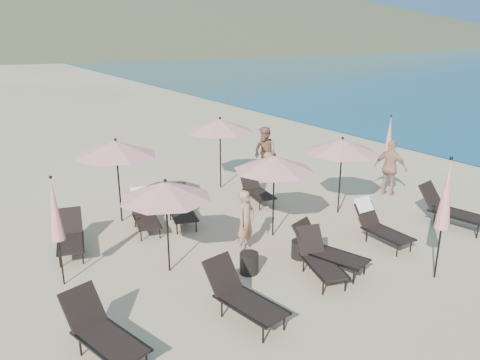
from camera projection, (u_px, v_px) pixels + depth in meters
ground at (339, 263)px, 10.60m from camera, size 800.00×800.00×0.00m
lounger_0 at (102, 331)px, 7.47m from camera, size 1.07×1.78×0.96m
lounger_1 at (242, 295)px, 8.46m from camera, size 0.95×1.78×0.97m
lounger_2 at (319, 258)px, 9.92m from camera, size 1.01×1.67×0.90m
lounger_3 at (327, 250)px, 10.23m from camera, size 1.14×1.78×0.96m
lounger_4 at (379, 224)px, 11.51m from camera, size 0.60×1.59×0.99m
lounger_5 at (451, 209)px, 12.47m from camera, size 1.01×1.90×1.04m
lounger_6 at (70, 236)px, 11.00m from camera, size 0.93×1.64×0.89m
lounger_7 at (144, 212)px, 12.32m from camera, size 0.86×1.63×0.97m
lounger_8 at (181, 207)px, 12.70m from camera, size 1.00×1.72×0.93m
lounger_9 at (256, 189)px, 14.25m from camera, size 0.77×1.57×0.87m
umbrella_open_0 at (166, 190)px, 9.68m from camera, size 1.96×1.96×2.11m
umbrella_open_1 at (274, 163)px, 11.43m from camera, size 2.03×2.03×2.18m
umbrella_open_2 at (342, 146)px, 12.92m from camera, size 2.08×2.08×2.24m
umbrella_open_3 at (116, 148)px, 12.29m from camera, size 2.18×2.18×2.34m
umbrella_open_4 at (220, 125)px, 15.02m from camera, size 2.22×2.22×2.39m
umbrella_closed_0 at (446, 195)px, 9.41m from camera, size 0.31×0.31×2.67m
umbrella_closed_1 at (389, 138)px, 15.09m from camera, size 0.29×0.29×2.46m
umbrella_closed_2 at (55, 210)px, 9.20m from camera, size 0.28×0.28×2.36m
side_table_0 at (249, 263)px, 10.10m from camera, size 0.42×0.42×0.46m
side_table_1 at (301, 249)px, 10.79m from camera, size 0.44×0.44×0.41m
beachgoer_a at (246, 222)px, 10.90m from camera, size 0.66×0.55×1.53m
beachgoer_b at (265, 153)px, 16.41m from camera, size 0.84×1.00×1.84m
beachgoer_c at (390, 168)px, 14.72m from camera, size 0.78×1.13×1.78m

